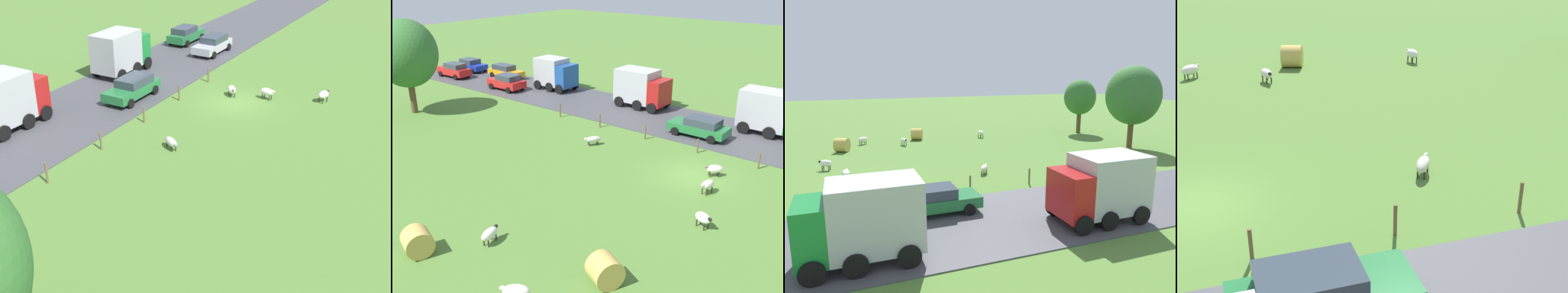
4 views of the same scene
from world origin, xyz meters
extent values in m
plane|color=#517A33|center=(0.00, 0.00, 0.00)|extent=(160.00, 160.00, 0.00)
cube|color=#47474C|center=(8.61, 0.00, 0.03)|extent=(8.00, 80.00, 0.06)
ellipsoid|color=silver|center=(-14.91, 0.23, 0.52)|extent=(1.10, 1.22, 0.54)
ellipsoid|color=silver|center=(-15.22, 0.66, 0.64)|extent=(0.30, 0.32, 0.20)
cylinder|color=#2D2823|center=(-15.21, 0.39, 0.16)|extent=(0.07, 0.07, 0.31)
cylinder|color=#2D2823|center=(-14.97, 0.57, 0.16)|extent=(0.07, 0.07, 0.31)
cylinder|color=#2D2823|center=(-14.85, -0.10, 0.16)|extent=(0.07, 0.07, 0.31)
cylinder|color=#2D2823|center=(-14.61, 0.07, 0.16)|extent=(0.07, 0.07, 0.31)
ellipsoid|color=white|center=(-14.16, 13.38, 0.57)|extent=(1.03, 0.73, 0.53)
ellipsoid|color=silver|center=(-14.59, 13.28, 0.69)|extent=(0.29, 0.23, 0.20)
cylinder|color=#2D2823|center=(-14.38, 13.18, 0.18)|extent=(0.07, 0.07, 0.37)
cylinder|color=#2D2823|center=(-14.45, 13.46, 0.18)|extent=(0.07, 0.07, 0.37)
cylinder|color=#2D2823|center=(-13.88, 13.30, 0.18)|extent=(0.07, 0.07, 0.37)
cylinder|color=#2D2823|center=(-13.95, 13.58, 0.18)|extent=(0.07, 0.07, 0.37)
ellipsoid|color=beige|center=(0.20, 8.13, 0.45)|extent=(1.25, 1.04, 0.46)
ellipsoid|color=silver|center=(-0.28, 8.44, 0.56)|extent=(0.32, 0.29, 0.20)
cylinder|color=#2D2823|center=(-0.15, 8.20, 0.14)|extent=(0.07, 0.07, 0.28)
cylinder|color=#2D2823|center=(-0.01, 8.41, 0.14)|extent=(0.07, 0.07, 0.28)
cylinder|color=#2D2823|center=(0.41, 7.84, 0.14)|extent=(0.07, 0.07, 0.28)
cylinder|color=#2D2823|center=(0.54, 8.06, 0.14)|extent=(0.07, 0.07, 0.28)
ellipsoid|color=white|center=(0.80, -1.10, 0.50)|extent=(1.03, 1.12, 0.51)
ellipsoid|color=brown|center=(0.50, -0.71, 0.62)|extent=(0.30, 0.32, 0.20)
cylinder|color=#2D2823|center=(0.52, -0.96, 0.16)|extent=(0.07, 0.07, 0.31)
cylinder|color=#2D2823|center=(0.74, -0.79, 0.16)|extent=(0.07, 0.07, 0.31)
cylinder|color=#2D2823|center=(0.86, -1.40, 0.16)|extent=(0.07, 0.07, 0.31)
cylinder|color=#2D2823|center=(1.08, -1.23, 0.16)|extent=(0.07, 0.07, 0.31)
ellipsoid|color=white|center=(-5.23, -3.15, 0.57)|extent=(0.80, 1.05, 0.53)
ellipsoid|color=black|center=(-5.37, -3.56, 0.69)|extent=(0.25, 0.30, 0.20)
cylinder|color=#2D2823|center=(-5.17, -3.44, 0.18)|extent=(0.07, 0.07, 0.37)
cylinder|color=#2D2823|center=(-5.45, -3.34, 0.18)|extent=(0.07, 0.07, 0.37)
cylinder|color=#2D2823|center=(-5.01, -2.96, 0.18)|extent=(0.07, 0.07, 0.37)
cylinder|color=#2D2823|center=(-5.29, -2.86, 0.18)|extent=(0.07, 0.07, 0.37)
ellipsoid|color=silver|center=(-1.62, -1.74, 0.57)|extent=(1.10, 0.67, 0.52)
ellipsoid|color=silver|center=(-2.11, -1.66, 0.68)|extent=(0.28, 0.22, 0.20)
cylinder|color=#2D2823|center=(-1.92, -1.83, 0.19)|extent=(0.07, 0.07, 0.37)
cylinder|color=#2D2823|center=(-1.88, -1.55, 0.19)|extent=(0.07, 0.07, 0.37)
cylinder|color=#2D2823|center=(-1.36, -1.92, 0.19)|extent=(0.07, 0.07, 0.37)
cylinder|color=#2D2823|center=(-1.32, -1.64, 0.19)|extent=(0.07, 0.07, 0.37)
ellipsoid|color=silver|center=(-12.88, 4.23, 0.52)|extent=(1.19, 0.74, 0.49)
ellipsoid|color=black|center=(-12.37, 4.35, 0.63)|extent=(0.30, 0.24, 0.20)
cylinder|color=#2D2823|center=(-12.62, 4.43, 0.17)|extent=(0.07, 0.07, 0.34)
cylinder|color=#2D2823|center=(-12.56, 4.17, 0.17)|extent=(0.07, 0.07, 0.34)
cylinder|color=#2D2823|center=(-13.21, 4.29, 0.17)|extent=(0.07, 0.07, 0.34)
cylinder|color=#2D2823|center=(-13.15, 4.03, 0.17)|extent=(0.07, 0.07, 0.34)
cylinder|color=tan|center=(-11.84, -1.86, 0.67)|extent=(1.70, 1.61, 1.34)
cylinder|color=tan|center=(-15.50, 6.14, 0.65)|extent=(1.62, 1.55, 1.30)
cylinder|color=brown|center=(-12.99, 26.15, 1.43)|extent=(0.53, 0.53, 2.86)
ellipsoid|color=#336B2D|center=(-12.99, 26.15, 4.48)|extent=(3.87, 3.87, 4.32)
cylinder|color=brown|center=(-3.56, 25.59, 1.55)|extent=(0.54, 0.54, 3.11)
ellipsoid|color=#336B2D|center=(-3.56, 25.59, 5.30)|extent=(5.29, 5.29, 5.86)
cylinder|color=brown|center=(3.65, -2.90, 0.56)|extent=(0.12, 0.12, 1.11)
cylinder|color=brown|center=(3.65, 1.44, 0.53)|extent=(0.12, 0.12, 1.05)
cylinder|color=brown|center=(3.65, 5.78, 0.53)|extent=(0.12, 0.12, 1.06)
cylinder|color=brown|center=(3.65, 10.12, 0.56)|extent=(0.12, 0.12, 1.12)
cylinder|color=brown|center=(3.65, 14.47, 0.61)|extent=(0.12, 0.12, 1.21)
cube|color=#197F33|center=(10.60, -3.17, 1.69)|extent=(2.37, 1.20, 2.30)
cube|color=#B2B2B7|center=(10.60, -0.74, 2.00)|extent=(2.37, 3.66, 2.92)
cylinder|color=black|center=(11.79, -3.17, 0.54)|extent=(0.30, 0.96, 0.96)
cylinder|color=black|center=(9.42, -3.17, 0.54)|extent=(0.30, 0.96, 0.96)
cylinder|color=black|center=(11.79, -1.66, 0.54)|extent=(0.30, 0.96, 0.96)
cylinder|color=black|center=(9.42, -1.66, 0.54)|extent=(0.30, 0.96, 0.96)
cylinder|color=black|center=(11.79, 0.36, 0.54)|extent=(0.30, 0.96, 0.96)
cylinder|color=black|center=(9.42, 0.36, 0.54)|extent=(0.30, 0.96, 0.96)
cube|color=#B21919|center=(10.54, 8.61, 1.69)|extent=(2.53, 1.20, 2.30)
cube|color=#B2B2B7|center=(10.54, 11.02, 2.03)|extent=(2.53, 3.61, 2.97)
cylinder|color=black|center=(11.81, 8.61, 0.54)|extent=(0.30, 0.96, 0.96)
cylinder|color=black|center=(9.28, 8.61, 0.54)|extent=(0.30, 0.96, 0.96)
cylinder|color=black|center=(11.81, 10.12, 0.54)|extent=(0.30, 0.96, 0.96)
cylinder|color=black|center=(9.28, 10.12, 0.54)|extent=(0.30, 0.96, 0.96)
cylinder|color=black|center=(11.81, 12.10, 0.54)|extent=(0.30, 0.96, 0.96)
cylinder|color=black|center=(9.28, 12.10, 0.54)|extent=(0.30, 0.96, 0.96)
cube|color=#237238|center=(6.66, 2.85, 0.69)|extent=(1.89, 4.59, 0.61)
cube|color=#333D47|center=(6.66, 2.51, 1.27)|extent=(1.66, 2.53, 0.56)
cylinder|color=black|center=(5.72, 4.35, 0.38)|extent=(0.22, 0.64, 0.64)
cylinder|color=black|center=(7.61, 4.35, 0.38)|extent=(0.22, 0.64, 0.64)
cylinder|color=black|center=(5.72, 1.36, 0.38)|extent=(0.22, 0.64, 0.64)
cylinder|color=black|center=(7.61, 1.36, 0.38)|extent=(0.22, 0.64, 0.64)
camera|label=1|loc=(-14.19, 30.99, 13.73)|focal=48.57mm
camera|label=2|loc=(-24.42, -10.96, 12.53)|focal=41.67mm
camera|label=3|loc=(25.17, -1.78, 7.75)|focal=33.61mm
camera|label=4|loc=(17.37, 0.64, 9.60)|focal=51.67mm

